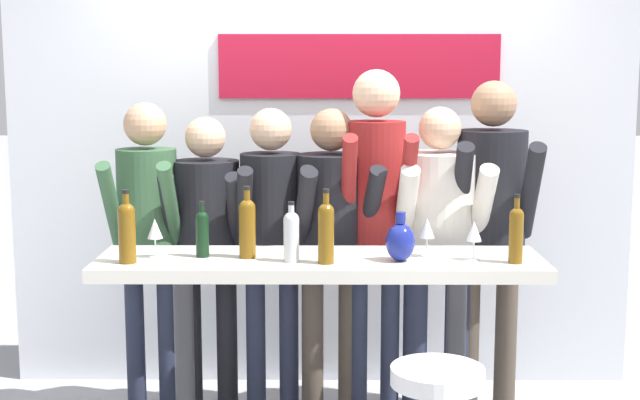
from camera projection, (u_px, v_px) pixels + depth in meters
back_wall at (321, 151)px, 5.17m from camera, size 3.61×0.12×2.73m
tasting_table at (320, 297)px, 4.05m from camera, size 2.01×0.53×1.01m
person_far_left at (148, 224)px, 4.57m from camera, size 0.37×0.50×1.68m
person_left at (207, 235)px, 4.62m from camera, size 0.42×0.51×1.61m
person_center_left at (272, 229)px, 4.58m from camera, size 0.43×0.54×1.65m
person_center at (332, 232)px, 4.54m from camera, size 0.49×0.58×1.65m
person_center_right at (375, 202)px, 4.52m from camera, size 0.37×0.53×1.85m
person_right at (438, 233)px, 4.55m from camera, size 0.49×0.56×1.66m
person_far_right at (491, 213)px, 4.57m from camera, size 0.44×0.56×1.79m
wine_bottle_0 at (247, 225)px, 3.99m from camera, size 0.08×0.08×0.33m
wine_bottle_1 at (516, 232)px, 3.88m from camera, size 0.06×0.06×0.31m
wine_bottle_2 at (326, 230)px, 3.88m from camera, size 0.07×0.07×0.33m
wine_bottle_3 at (291, 234)px, 3.91m from camera, size 0.07×0.07×0.27m
wine_bottle_4 at (127, 230)px, 3.89m from camera, size 0.08×0.08×0.32m
wine_bottle_5 at (202, 231)px, 4.01m from camera, size 0.06×0.06×0.25m
wine_glass_0 at (427, 229)px, 4.02m from camera, size 0.07×0.07×0.18m
wine_glass_1 at (474, 232)px, 3.94m from camera, size 0.07×0.07×0.18m
wine_glass_2 at (155, 230)px, 4.01m from camera, size 0.07×0.07×0.18m
decorative_vase at (400, 241)px, 3.93m from camera, size 0.13×0.13×0.22m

